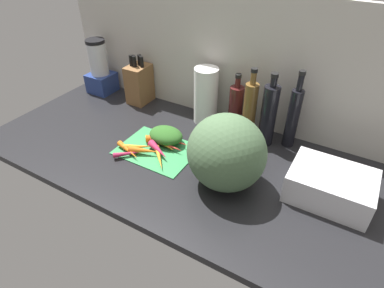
{
  "coord_description": "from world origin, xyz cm",
  "views": [
    {
      "loc": [
        61.72,
        -92.22,
        84.53
      ],
      "look_at": [
        9.98,
        -3.58,
        10.42
      ],
      "focal_mm": 30.17,
      "sensor_mm": 36.0,
      "label": 1
    }
  ],
  "objects_px": {
    "cutting_board": "(157,150)",
    "blender_appliance": "(100,70)",
    "bottle_0": "(236,107)",
    "dish_rack": "(330,186)",
    "carrot_3": "(167,139)",
    "bottle_3": "(293,117)",
    "carrot_5": "(160,138)",
    "paper_towel_roll": "(206,96)",
    "carrot_8": "(163,144)",
    "carrot_7": "(159,150)",
    "carrot_1": "(144,151)",
    "carrot_2": "(173,141)",
    "bottle_1": "(250,110)",
    "carrot_6": "(159,157)",
    "winter_squash": "(226,153)",
    "knife_block": "(139,83)",
    "carrot_9": "(128,150)",
    "carrot_4": "(130,153)",
    "carrot_10": "(166,144)",
    "carrot_0": "(139,147)",
    "bottle_2": "(268,115)"
  },
  "relations": [
    {
      "from": "cutting_board",
      "to": "blender_appliance",
      "type": "distance_m",
      "value": 0.69
    },
    {
      "from": "bottle_0",
      "to": "dish_rack",
      "type": "height_order",
      "value": "bottle_0"
    },
    {
      "from": "carrot_3",
      "to": "bottle_3",
      "type": "relative_size",
      "value": 0.32
    },
    {
      "from": "carrot_5",
      "to": "bottle_3",
      "type": "distance_m",
      "value": 0.58
    },
    {
      "from": "cutting_board",
      "to": "paper_towel_roll",
      "type": "xyz_separation_m",
      "value": [
        0.06,
        0.32,
        0.13
      ]
    },
    {
      "from": "carrot_8",
      "to": "blender_appliance",
      "type": "relative_size",
      "value": 0.42
    },
    {
      "from": "bottle_3",
      "to": "carrot_7",
      "type": "bearing_deg",
      "value": -141.89
    },
    {
      "from": "carrot_1",
      "to": "carrot_2",
      "type": "height_order",
      "value": "carrot_2"
    },
    {
      "from": "carrot_1",
      "to": "bottle_1",
      "type": "distance_m",
      "value": 0.49
    },
    {
      "from": "carrot_2",
      "to": "paper_towel_roll",
      "type": "xyz_separation_m",
      "value": [
        0.02,
        0.26,
        0.11
      ]
    },
    {
      "from": "carrot_3",
      "to": "blender_appliance",
      "type": "bearing_deg",
      "value": 158.21
    },
    {
      "from": "carrot_6",
      "to": "carrot_1",
      "type": "bearing_deg",
      "value": 178.96
    },
    {
      "from": "carrot_6",
      "to": "blender_appliance",
      "type": "xyz_separation_m",
      "value": [
        -0.65,
        0.37,
        0.11
      ]
    },
    {
      "from": "carrot_5",
      "to": "winter_squash",
      "type": "distance_m",
      "value": 0.39
    },
    {
      "from": "knife_block",
      "to": "carrot_9",
      "type": "bearing_deg",
      "value": -58.73
    },
    {
      "from": "bottle_0",
      "to": "bottle_3",
      "type": "xyz_separation_m",
      "value": [
        0.27,
        -0.01,
        0.03
      ]
    },
    {
      "from": "carrot_4",
      "to": "carrot_10",
      "type": "bearing_deg",
      "value": 52.25
    },
    {
      "from": "paper_towel_roll",
      "to": "dish_rack",
      "type": "distance_m",
      "value": 0.69
    },
    {
      "from": "carrot_3",
      "to": "carrot_2",
      "type": "bearing_deg",
      "value": -4.79
    },
    {
      "from": "carrot_0",
      "to": "carrot_2",
      "type": "xyz_separation_m",
      "value": [
        0.11,
        0.11,
        0.0
      ]
    },
    {
      "from": "dish_rack",
      "to": "carrot_7",
      "type": "bearing_deg",
      "value": -171.34
    },
    {
      "from": "carrot_2",
      "to": "knife_block",
      "type": "relative_size",
      "value": 0.56
    },
    {
      "from": "paper_towel_roll",
      "to": "bottle_1",
      "type": "relative_size",
      "value": 0.83
    },
    {
      "from": "carrot_8",
      "to": "paper_towel_roll",
      "type": "xyz_separation_m",
      "value": [
        0.05,
        0.3,
        0.11
      ]
    },
    {
      "from": "carrot_4",
      "to": "carrot_10",
      "type": "height_order",
      "value": "carrot_10"
    },
    {
      "from": "cutting_board",
      "to": "winter_squash",
      "type": "xyz_separation_m",
      "value": [
        0.34,
        -0.04,
        0.14
      ]
    },
    {
      "from": "bottle_1",
      "to": "bottle_2",
      "type": "bearing_deg",
      "value": -3.84
    },
    {
      "from": "cutting_board",
      "to": "carrot_8",
      "type": "bearing_deg",
      "value": 61.87
    },
    {
      "from": "carrot_2",
      "to": "carrot_10",
      "type": "xyz_separation_m",
      "value": [
        -0.02,
        -0.04,
        -0.0
      ]
    },
    {
      "from": "carrot_10",
      "to": "bottle_0",
      "type": "height_order",
      "value": "bottle_0"
    },
    {
      "from": "carrot_0",
      "to": "bottle_1",
      "type": "xyz_separation_m",
      "value": [
        0.36,
        0.34,
        0.12
      ]
    },
    {
      "from": "bottle_1",
      "to": "bottle_2",
      "type": "xyz_separation_m",
      "value": [
        0.09,
        -0.01,
        0.0
      ]
    },
    {
      "from": "cutting_board",
      "to": "carrot_0",
      "type": "height_order",
      "value": "carrot_0"
    },
    {
      "from": "winter_squash",
      "to": "bottle_2",
      "type": "bearing_deg",
      "value": 83.25
    },
    {
      "from": "blender_appliance",
      "to": "bottle_2",
      "type": "xyz_separation_m",
      "value": [
        0.98,
        -0.02,
        0.01
      ]
    },
    {
      "from": "carrot_9",
      "to": "bottle_1",
      "type": "relative_size",
      "value": 0.43
    },
    {
      "from": "carrot_3",
      "to": "bottle_2",
      "type": "relative_size",
      "value": 0.33
    },
    {
      "from": "carrot_9",
      "to": "blender_appliance",
      "type": "bearing_deg",
      "value": 142.21
    },
    {
      "from": "carrot_5",
      "to": "knife_block",
      "type": "bearing_deg",
      "value": 139.71
    },
    {
      "from": "bottle_3",
      "to": "carrot_9",
      "type": "bearing_deg",
      "value": -143.77
    },
    {
      "from": "carrot_7",
      "to": "winter_squash",
      "type": "height_order",
      "value": "winter_squash"
    },
    {
      "from": "carrot_6",
      "to": "bottle_3",
      "type": "bearing_deg",
      "value": 42.4
    },
    {
      "from": "carrot_5",
      "to": "carrot_10",
      "type": "relative_size",
      "value": 0.73
    },
    {
      "from": "carrot_0",
      "to": "bottle_1",
      "type": "distance_m",
      "value": 0.51
    },
    {
      "from": "carrot_7",
      "to": "dish_rack",
      "type": "bearing_deg",
      "value": 8.66
    },
    {
      "from": "bottle_0",
      "to": "carrot_6",
      "type": "bearing_deg",
      "value": -111.41
    },
    {
      "from": "dish_rack",
      "to": "blender_appliance",
      "type": "bearing_deg",
      "value": 169.77
    },
    {
      "from": "cutting_board",
      "to": "carrot_4",
      "type": "distance_m",
      "value": 0.12
    },
    {
      "from": "bottle_0",
      "to": "bottle_2",
      "type": "height_order",
      "value": "bottle_2"
    },
    {
      "from": "bottle_1",
      "to": "dish_rack",
      "type": "bearing_deg",
      "value": -28.7
    }
  ]
}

